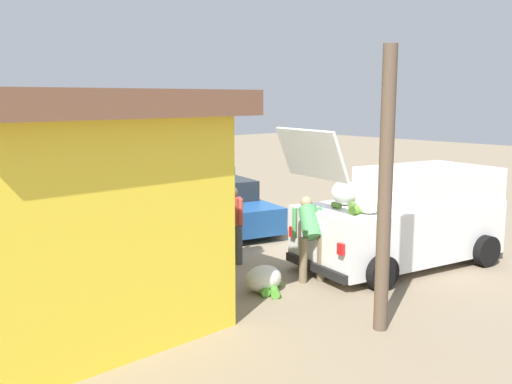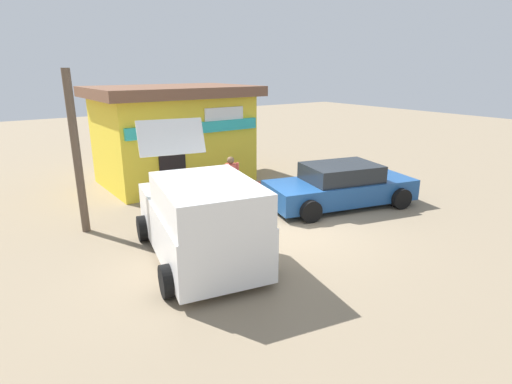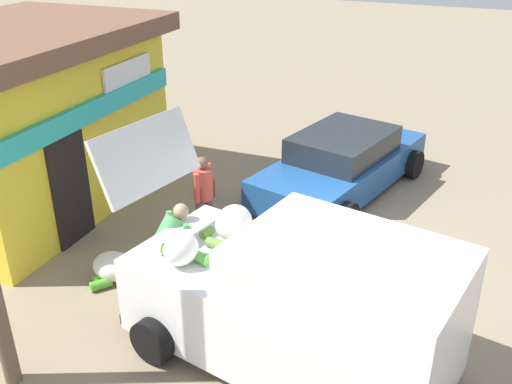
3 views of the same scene
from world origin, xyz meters
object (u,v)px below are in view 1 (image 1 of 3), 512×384
(unloaded_banana_pile, at_px, (264,280))
(paint_bucket, at_px, (164,245))
(delivery_van, at_px, (405,217))
(customer_bending, at_px, (310,232))
(parked_sedan, at_px, (213,204))
(vendor_standing, at_px, (233,219))
(storefront_bar, at_px, (48,200))

(unloaded_banana_pile, relative_size, paint_bucket, 2.07)
(delivery_van, relative_size, customer_bending, 3.11)
(parked_sedan, relative_size, vendor_standing, 3.05)
(customer_bending, distance_m, paint_bucket, 3.51)
(unloaded_banana_pile, bearing_deg, paint_bucket, 0.05)
(customer_bending, bearing_deg, storefront_bar, 67.89)
(storefront_bar, xyz_separation_m, customer_bending, (-1.68, -4.13, -0.86))
(unloaded_banana_pile, bearing_deg, vendor_standing, -22.40)
(parked_sedan, relative_size, paint_bucket, 12.42)
(paint_bucket, bearing_deg, delivery_van, -139.28)
(customer_bending, height_order, paint_bucket, customer_bending)
(customer_bending, height_order, unloaded_banana_pile, customer_bending)
(parked_sedan, bearing_deg, vendor_standing, 149.49)
(storefront_bar, relative_size, paint_bucket, 14.74)
(delivery_van, bearing_deg, parked_sedan, 9.75)
(customer_bending, relative_size, unloaded_banana_pile, 1.91)
(delivery_van, xyz_separation_m, unloaded_banana_pile, (0.61, 3.28, -0.74))
(parked_sedan, xyz_separation_m, paint_bucket, (-1.37, 2.39, -0.41))
(customer_bending, xyz_separation_m, paint_bucket, (3.26, 1.07, -0.71))
(delivery_van, relative_size, vendor_standing, 3.02)
(storefront_bar, bearing_deg, delivery_van, -109.35)
(customer_bending, bearing_deg, paint_bucket, 18.23)
(delivery_van, bearing_deg, unloaded_banana_pile, 79.49)
(storefront_bar, bearing_deg, vendor_standing, -88.45)
(storefront_bar, height_order, unloaded_banana_pile, storefront_bar)
(parked_sedan, distance_m, paint_bucket, 2.78)
(paint_bucket, bearing_deg, parked_sedan, -60.26)
(storefront_bar, height_order, delivery_van, storefront_bar)
(storefront_bar, xyz_separation_m, vendor_standing, (0.10, -3.77, -0.86))
(customer_bending, relative_size, paint_bucket, 3.95)
(vendor_standing, height_order, unloaded_banana_pile, vendor_standing)
(customer_bending, bearing_deg, parked_sedan, -15.87)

